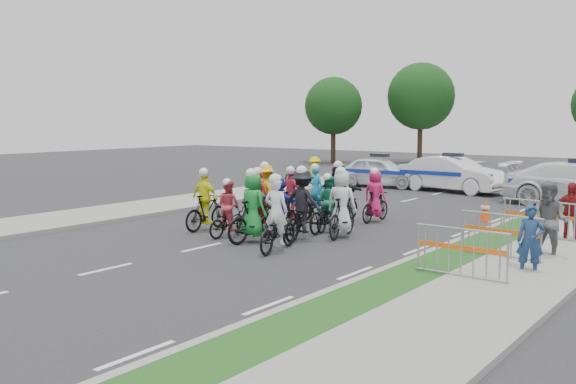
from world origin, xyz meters
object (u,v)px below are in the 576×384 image
Objects in this scene: spectator_1 at (549,221)px; barrier_1 at (501,238)px; police_car_0 at (379,172)px; spectator_0 at (530,241)px; rider_2 at (229,215)px; parked_bike at (294,177)px; rider_4 at (303,211)px; rider_7 at (342,210)px; rider_12 at (316,200)px; spectator_2 at (570,213)px; barrier_2 at (538,221)px; cone_0 at (485,211)px; tree_3 at (421,96)px; rider_1 at (253,214)px; rider_13 at (375,201)px; tree_0 at (333,106)px; rider_6 at (259,209)px; rider_0 at (277,226)px; marshal_hiviz at (315,174)px; rider_3 at (206,206)px; rider_8 at (329,209)px; barrier_0 at (461,255)px; rider_11 at (339,197)px; rider_9 at (292,202)px; rider_10 at (266,198)px.

spectator_1 is 0.94× the size of barrier_1.
spectator_0 reaches higher than police_car_0.
rider_2 is 14.51m from police_car_0.
rider_4 is at bearing -114.90° from parked_bike.
rider_12 is (-2.57, 2.52, -0.17)m from rider_7.
parked_bike is (-13.96, 6.69, -0.32)m from spectator_2.
rider_4 is 1.03× the size of barrier_2.
spectator_1 is 5.83m from cone_0.
spectator_2 is at bearing -57.44° from tree_3.
rider_1 reaches higher than rider_13.
rider_7 is 1.04× the size of parked_bike.
rider_7 is at bearing -56.76° from tree_0.
rider_6 is at bearing -73.78° from tree_3.
rider_4 is (-0.42, 1.72, 0.14)m from rider_0.
rider_4 reaches higher than rider_13.
barrier_2 is (-0.88, 2.31, -0.38)m from spectator_1.
barrier_1 is at bearing 117.87° from spectator_0.
rider_12 is at bearing -71.85° from tree_3.
police_car_0 is at bearing 137.55° from spectator_1.
rider_12 is 2.04m from rider_13.
spectator_2 is at bearing -179.18° from marshal_hiviz.
rider_3 is 0.91× the size of rider_4.
rider_1 is 1.07× the size of rider_3.
marshal_hiviz is 0.21× the size of tree_3.
spectator_2 is 14.11m from marshal_hiviz.
rider_6 is at bearing 56.69° from rider_13.
rider_8 reaches higher than barrier_0.
rider_4 is at bearing -88.05° from rider_0.
rider_6 reaches higher than rider_13.
rider_9 is at bearing 55.09° from rider_11.
marshal_hiviz is at bearing -43.40° from rider_13.
barrier_2 is at bearing -46.64° from tree_0.
rider_12 is 27.79m from tree_3.
rider_12 is (-2.28, 5.09, -0.04)m from rider_0.
rider_13 is at bearing 147.39° from barrier_1.
rider_11 reaches higher than rider_2.
rider_8 is at bearing 146.98° from spectator_0.
rider_11 reaches higher than rider_3.
rider_3 is 0.94× the size of barrier_0.
cone_0 is (7.82, -7.21, -0.39)m from police_car_0.
rider_9 is at bearing -21.10° from rider_8.
spectator_1 is 0.94× the size of barrier_2.
rider_8 is 6.76m from spectator_0.
spectator_1 is (8.90, -0.55, 0.19)m from rider_10.
spectator_0 is at bearing 160.04° from rider_11.
rider_13 is at bearing -161.32° from police_car_0.
rider_2 is at bearing -74.33° from tree_3.
rider_12 is at bearing 152.61° from marshal_hiviz.
tree_3 is at bearing -50.72° from marshal_hiviz.
tree_3 is (-9.60, 30.63, 4.11)m from rider_1.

